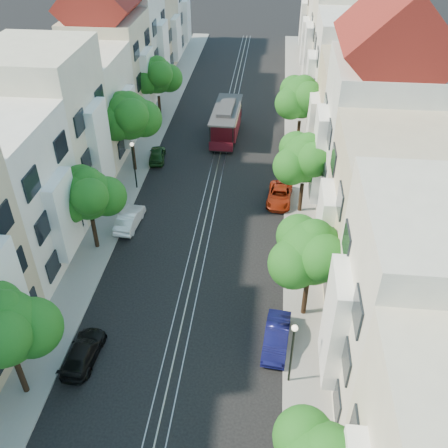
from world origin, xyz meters
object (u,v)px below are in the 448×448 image
(cable_car, at_px, (226,120))
(parked_car_e_far, at_px, (279,195))
(tree_w_a, at_px, (5,330))
(tree_w_c, at_px, (130,117))
(parked_car_w_near, at_px, (83,352))
(tree_e_d, at_px, (302,98))
(lamp_east, at_px, (293,346))
(parked_car_w_far, at_px, (157,154))
(lamp_west, at_px, (134,159))
(parked_car_w_mid, at_px, (130,219))
(tree_e_c, at_px, (306,160))
(tree_w_d, at_px, (158,76))
(parked_car_e_mid, at_px, (276,337))
(tree_e_b, at_px, (312,254))
(tree_w_b, at_px, (89,196))

(cable_car, height_order, parked_car_e_far, cable_car)
(tree_w_a, relative_size, tree_w_c, 0.94)
(tree_w_c, xyz_separation_m, parked_car_w_near, (2.24, -20.62, -4.51))
(tree_e_d, bearing_deg, lamp_east, -92.04)
(parked_car_w_near, distance_m, parked_car_w_far, 22.66)
(lamp_west, bearing_deg, lamp_east, -55.01)
(tree_e_d, height_order, parked_car_w_mid, tree_e_d)
(tree_e_c, relative_size, lamp_west, 1.57)
(tree_w_c, xyz_separation_m, cable_car, (7.34, 7.46, -3.30))
(tree_w_a, bearing_deg, lamp_west, 87.60)
(tree_e_c, relative_size, parked_car_w_near, 1.70)
(tree_e_d, xyz_separation_m, tree_w_a, (-14.40, -29.00, -0.13))
(tree_e_c, bearing_deg, tree_w_d, 131.99)
(lamp_east, height_order, parked_car_e_mid, lamp_east)
(tree_e_b, xyz_separation_m, parked_car_e_mid, (-1.66, -2.54, -4.11))
(cable_car, bearing_deg, parked_car_w_near, -98.58)
(cable_car, height_order, parked_car_w_far, cable_car)
(lamp_west, height_order, cable_car, lamp_west)
(tree_w_a, bearing_deg, tree_w_c, 90.00)
(tree_w_d, xyz_separation_m, lamp_west, (0.84, -13.98, -1.75))
(tree_e_d, height_order, parked_car_e_far, tree_e_d)
(parked_car_w_mid, relative_size, parked_car_w_far, 1.10)
(tree_w_a, xyz_separation_m, cable_car, (7.34, 30.46, -2.96))
(parked_car_w_mid, bearing_deg, lamp_east, 137.10)
(tree_e_c, height_order, parked_car_w_mid, tree_e_c)
(tree_e_d, distance_m, parked_car_w_mid, 19.56)
(tree_w_a, relative_size, parked_car_e_mid, 1.76)
(tree_e_b, xyz_separation_m, tree_w_b, (-14.40, 5.00, -0.34))
(tree_e_c, xyz_separation_m, tree_w_b, (-14.40, -6.00, -0.20))
(tree_w_b, relative_size, parked_car_w_far, 1.82)
(tree_e_c, xyz_separation_m, parked_car_w_far, (-12.86, 7.02, -4.01))
(tree_w_b, relative_size, tree_w_d, 0.96)
(tree_e_b, bearing_deg, lamp_west, 136.15)
(lamp_west, xyz_separation_m, parked_car_w_near, (1.40, -17.65, -2.29))
(tree_w_a, xyz_separation_m, parked_car_w_mid, (1.61, 14.83, -4.11))
(tree_e_d, height_order, cable_car, tree_e_d)
(cable_car, height_order, parked_car_w_mid, cable_car)
(tree_w_a, xyz_separation_m, lamp_west, (0.84, 20.02, -1.89))
(tree_e_c, xyz_separation_m, parked_car_w_near, (-12.16, -15.62, -4.04))
(tree_e_d, distance_m, tree_w_a, 32.38)
(tree_e_b, relative_size, cable_car, 0.85)
(parked_car_e_far, bearing_deg, tree_w_a, -118.85)
(tree_e_c, bearing_deg, parked_car_w_mid, -166.08)
(tree_e_d, relative_size, parked_car_w_far, 1.99)
(tree_w_a, relative_size, parked_car_w_near, 1.74)
(cable_car, bearing_deg, tree_e_d, -9.99)
(tree_w_d, bearing_deg, tree_e_c, -48.01)
(tree_w_b, relative_size, cable_car, 0.80)
(lamp_east, xyz_separation_m, lamp_west, (-12.60, 18.00, 0.00))
(tree_e_b, relative_size, tree_e_d, 0.98)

